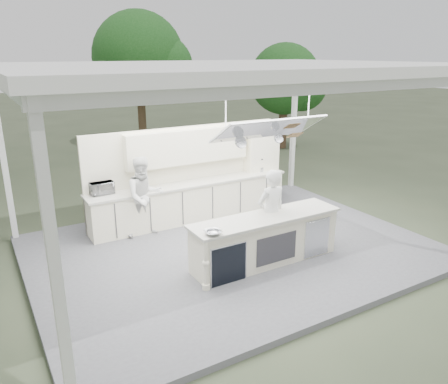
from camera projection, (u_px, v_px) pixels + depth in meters
ground at (232, 252)px, 9.28m from camera, size 90.00×90.00×0.00m
stage_deck at (232, 249)px, 9.26m from camera, size 8.00×6.00×0.12m
tent at (234, 71)px, 8.14m from camera, size 8.20×6.20×3.86m
demo_island at (265, 240)px, 8.44m from camera, size 3.10×0.79×0.95m
back_counter at (192, 201)px, 10.66m from camera, size 5.08×0.72×0.95m
back_wall_unit at (203, 158)px, 10.75m from camera, size 5.05×0.48×2.25m
tree_cluster at (92, 74)px, 16.22m from camera, size 19.55×9.40×5.85m
head_chef at (271, 213)px, 8.62m from camera, size 0.67×0.46×1.79m
sous_chef at (145, 197)px, 9.60m from camera, size 0.89×0.70×1.80m
toaster_oven at (101, 188)px, 9.60m from camera, size 0.53×0.38×0.28m
bowl_large at (213, 233)px, 7.47m from camera, size 0.30×0.30×0.07m
bowl_small at (213, 233)px, 7.47m from camera, size 0.28×0.28×0.07m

